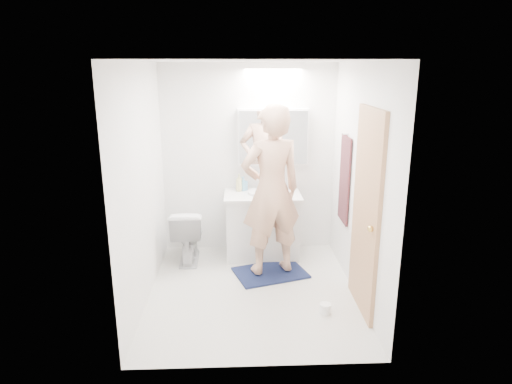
{
  "coord_description": "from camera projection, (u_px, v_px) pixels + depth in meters",
  "views": [
    {
      "loc": [
        -0.14,
        -4.35,
        2.36
      ],
      "look_at": [
        0.05,
        0.25,
        1.05
      ],
      "focal_mm": 31.34,
      "sensor_mm": 36.0,
      "label": 1
    }
  ],
  "objects": [
    {
      "name": "wall_back",
      "position": [
        249.0,
        159.0,
        5.71
      ],
      "size": [
        2.5,
        0.0,
        2.5
      ],
      "primitive_type": "plane",
      "rotation": [
        1.57,
        0.0,
        0.0
      ],
      "color": "white",
      "rests_on": "floor"
    },
    {
      "name": "faucet",
      "position": [
        261.0,
        183.0,
        5.74
      ],
      "size": [
        0.02,
        0.02,
        0.16
      ],
      "primitive_type": "cylinder",
      "color": "silver",
      "rests_on": "countertop"
    },
    {
      "name": "countertop",
      "position": [
        262.0,
        196.0,
        5.55
      ],
      "size": [
        0.95,
        0.58,
        0.04
      ],
      "primitive_type": "cube",
      "color": "white",
      "rests_on": "vanity_cabinet"
    },
    {
      "name": "wall_right",
      "position": [
        360.0,
        183.0,
        4.55
      ],
      "size": [
        0.0,
        2.5,
        2.5
      ],
      "primitive_type": "plane",
      "rotation": [
        1.57,
        0.0,
        -1.57
      ],
      "color": "white",
      "rests_on": "floor"
    },
    {
      "name": "door_knob",
      "position": [
        371.0,
        229.0,
        3.99
      ],
      "size": [
        0.06,
        0.06,
        0.06
      ],
      "primitive_type": "sphere",
      "color": "gold",
      "rests_on": "door"
    },
    {
      "name": "bath_rug",
      "position": [
        270.0,
        273.0,
        5.25
      ],
      "size": [
        0.93,
        0.77,
        0.02
      ],
      "primitive_type": "cube",
      "rotation": [
        0.0,
        0.0,
        0.31
      ],
      "color": "#161B45",
      "rests_on": "floor"
    },
    {
      "name": "soap_bottle_a",
      "position": [
        239.0,
        183.0,
        5.65
      ],
      "size": [
        0.09,
        0.09,
        0.22
      ],
      "primitive_type": "imported",
      "rotation": [
        0.0,
        0.0,
        -0.02
      ],
      "color": "#C8C481",
      "rests_on": "countertop"
    },
    {
      "name": "floor",
      "position": [
        252.0,
        291.0,
        4.84
      ],
      "size": [
        2.5,
        2.5,
        0.0
      ],
      "primitive_type": "plane",
      "color": "silver",
      "rests_on": "ground"
    },
    {
      "name": "sink_basin",
      "position": [
        262.0,
        192.0,
        5.57
      ],
      "size": [
        0.36,
        0.36,
        0.03
      ],
      "primitive_type": "cylinder",
      "color": "silver",
      "rests_on": "countertop"
    },
    {
      "name": "ceiling",
      "position": [
        252.0,
        61.0,
        4.18
      ],
      "size": [
        2.5,
        2.5,
        0.0
      ],
      "primitive_type": "plane",
      "rotation": [
        3.14,
        0.0,
        0.0
      ],
      "color": "white",
      "rests_on": "floor"
    },
    {
      "name": "mirror_panel",
      "position": [
        273.0,
        138.0,
        5.49
      ],
      "size": [
        0.84,
        0.01,
        0.66
      ],
      "primitive_type": "cube",
      "color": "silver",
      "rests_on": "medicine_cabinet"
    },
    {
      "name": "toilet_paper_roll",
      "position": [
        325.0,
        308.0,
        4.4
      ],
      "size": [
        0.11,
        0.11,
        0.1
      ],
      "primitive_type": "cylinder",
      "color": "white",
      "rests_on": "floor"
    },
    {
      "name": "toilet",
      "position": [
        188.0,
        234.0,
        5.53
      ],
      "size": [
        0.39,
        0.68,
        0.68
      ],
      "primitive_type": "imported",
      "rotation": [
        0.0,
        0.0,
        3.16
      ],
      "color": "white",
      "rests_on": "floor"
    },
    {
      "name": "person",
      "position": [
        271.0,
        191.0,
        4.97
      ],
      "size": [
        0.81,
        0.65,
        1.93
      ],
      "primitive_type": "imported",
      "rotation": [
        0.0,
        0.0,
        3.45
      ],
      "color": "tan",
      "rests_on": "bath_rug"
    },
    {
      "name": "door",
      "position": [
        366.0,
        213.0,
        4.27
      ],
      "size": [
        0.04,
        0.8,
        2.0
      ],
      "primitive_type": "cube",
      "color": "tan",
      "rests_on": "wall_right"
    },
    {
      "name": "toothbrush_cup",
      "position": [
        275.0,
        187.0,
        5.69
      ],
      "size": [
        0.12,
        0.12,
        0.1
      ],
      "primitive_type": "imported",
      "rotation": [
        0.0,
        0.0,
        0.16
      ],
      "color": "#475BD5",
      "rests_on": "countertop"
    },
    {
      "name": "medicine_cabinet",
      "position": [
        273.0,
        137.0,
        5.57
      ],
      "size": [
        0.88,
        0.14,
        0.7
      ],
      "primitive_type": "cube",
      "color": "white",
      "rests_on": "wall_back"
    },
    {
      "name": "soap_bottle_b",
      "position": [
        243.0,
        184.0,
        5.69
      ],
      "size": [
        0.11,
        0.11,
        0.18
      ],
      "primitive_type": "imported",
      "rotation": [
        0.0,
        0.0,
        -0.75
      ],
      "color": "#63AFD5",
      "rests_on": "countertop"
    },
    {
      "name": "wall_front",
      "position": [
        258.0,
        228.0,
        3.31
      ],
      "size": [
        2.5,
        0.0,
        2.5
      ],
      "primitive_type": "plane",
      "rotation": [
        -1.57,
        0.0,
        0.0
      ],
      "color": "white",
      "rests_on": "floor"
    },
    {
      "name": "towel_hook",
      "position": [
        346.0,
        134.0,
        4.97
      ],
      "size": [
        0.07,
        0.02,
        0.02
      ],
      "primitive_type": "cylinder",
      "rotation": [
        0.0,
        1.57,
        0.0
      ],
      "color": "silver",
      "rests_on": "wall_right"
    },
    {
      "name": "wall_left",
      "position": [
        142.0,
        186.0,
        4.46
      ],
      "size": [
        0.0,
        2.5,
        2.5
      ],
      "primitive_type": "plane",
      "rotation": [
        1.57,
        0.0,
        1.57
      ],
      "color": "white",
      "rests_on": "floor"
    },
    {
      "name": "vanity_cabinet",
      "position": [
        262.0,
        226.0,
        5.66
      ],
      "size": [
        0.9,
        0.55,
        0.78
      ],
      "primitive_type": "cube",
      "color": "silver",
      "rests_on": "floor"
    },
    {
      "name": "towel",
      "position": [
        345.0,
        180.0,
        5.11
      ],
      "size": [
        0.02,
        0.42,
        1.0
      ],
      "primitive_type": "cube",
      "color": "#101D32",
      "rests_on": "wall_right"
    }
  ]
}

